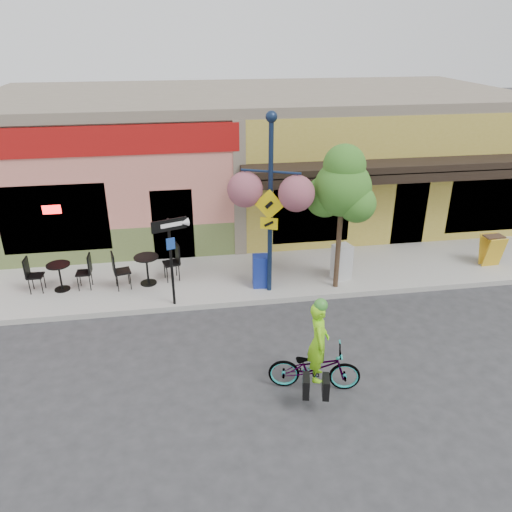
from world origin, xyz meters
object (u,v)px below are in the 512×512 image
Objects in this scene: cyclist_rider at (318,352)px; newspaper_box_grey at (342,262)px; street_tree at (340,219)px; bicycle at (314,368)px; one_way_sign at (171,263)px; newspaper_box_blue at (260,271)px; lamp_post at (270,207)px; building at (253,154)px.

newspaper_box_grey is at bearing -10.64° from cyclist_rider.
cyclist_rider is 4.27m from street_tree.
cyclist_rider is 0.42× the size of street_tree.
bicycle is 4.49m from one_way_sign.
newspaper_box_grey is (4.60, 0.71, -0.66)m from one_way_sign.
newspaper_box_grey is 1.54m from street_tree.
newspaper_box_grey reaches higher than newspaper_box_blue.
one_way_sign is (-2.70, 3.50, 0.83)m from bicycle.
cyclist_rider is 4.12m from newspaper_box_blue.
lamp_post is at bearing 16.64° from cyclist_rider.
newspaper_box_blue is 0.23× the size of street_tree.
street_tree is (1.80, -0.09, -0.38)m from lamp_post.
newspaper_box_grey is (1.90, 4.20, 0.17)m from bicycle.
newspaper_box_blue is (-0.75, -6.25, -1.65)m from building.
bicycle is at bearing -130.93° from newspaper_box_grey.
newspaper_box_grey is at bearing 7.13° from newspaper_box_blue.
street_tree reaches higher than newspaper_box_grey.
one_way_sign is 2.48m from newspaper_box_blue.
lamp_post reaches higher than cyclist_rider.
bicycle is 0.36m from cyclist_rider.
lamp_post is at bearing 173.05° from newspaper_box_grey.
newspaper_box_grey reaches higher than bicycle.
one_way_sign is (-2.75, 3.50, 0.47)m from cyclist_rider.
street_tree is (1.61, 3.76, 1.62)m from bicycle.
bicycle is at bearing -91.96° from building.
lamp_post is 2.03× the size of one_way_sign.
street_tree is at bearing -9.51° from cyclist_rider.
lamp_post is at bearing -12.02° from one_way_sign.
lamp_post is at bearing -45.99° from newspaper_box_blue.
lamp_post is 1.91m from newspaper_box_blue.
newspaper_box_blue is at bearing 152.96° from lamp_post.
one_way_sign is at bearing -114.02° from building.
cyclist_rider is (0.05, 0.00, 0.35)m from bicycle.
street_tree is at bearing -5.04° from newspaper_box_blue.
cyclist_rider is 1.67× the size of newspaper_box_grey.
bicycle is at bearing -63.89° from lamp_post.
one_way_sign reaches higher than bicycle.
newspaper_box_grey is (2.29, 0.11, 0.05)m from newspaper_box_blue.
building is at bearing 87.47° from newspaper_box_grey.
lamp_post reaches higher than one_way_sign.
newspaper_box_grey is at bearing -11.24° from one_way_sign.
bicycle is at bearing -72.35° from one_way_sign.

